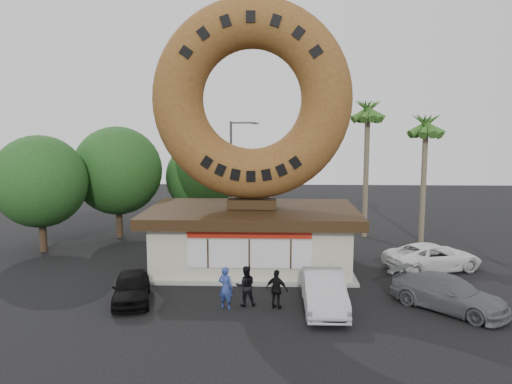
{
  "coord_description": "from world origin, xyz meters",
  "views": [
    {
      "loc": [
        1.21,
        -20.47,
        7.67
      ],
      "look_at": [
        0.29,
        4.0,
        4.42
      ],
      "focal_mm": 35.0,
      "sensor_mm": 36.0,
      "label": 1
    }
  ],
  "objects_px": {
    "person_left": "(226,288)",
    "person_center": "(246,286)",
    "street_lamp": "(233,170)",
    "donut_shop": "(252,236)",
    "car_silver": "(324,291)",
    "giant_donut": "(252,99)",
    "car_white": "(433,257)",
    "person_right": "(277,289)",
    "car_black": "(131,287)",
    "car_grey": "(449,293)"
  },
  "relations": [
    {
      "from": "person_right",
      "to": "car_black",
      "type": "xyz_separation_m",
      "value": [
        -6.36,
        0.58,
        -0.18
      ]
    },
    {
      "from": "car_black",
      "to": "car_grey",
      "type": "bearing_deg",
      "value": -14.86
    },
    {
      "from": "donut_shop",
      "to": "person_center",
      "type": "height_order",
      "value": "donut_shop"
    },
    {
      "from": "person_left",
      "to": "street_lamp",
      "type": "bearing_deg",
      "value": -64.52
    },
    {
      "from": "person_left",
      "to": "giant_donut",
      "type": "bearing_deg",
      "value": -75.73
    },
    {
      "from": "person_center",
      "to": "car_grey",
      "type": "relative_size",
      "value": 0.36
    },
    {
      "from": "giant_donut",
      "to": "person_right",
      "type": "distance_m",
      "value": 10.37
    },
    {
      "from": "street_lamp",
      "to": "car_grey",
      "type": "relative_size",
      "value": 1.63
    },
    {
      "from": "donut_shop",
      "to": "street_lamp",
      "type": "bearing_deg",
      "value": 100.5
    },
    {
      "from": "person_center",
      "to": "car_silver",
      "type": "relative_size",
      "value": 0.37
    },
    {
      "from": "street_lamp",
      "to": "car_white",
      "type": "distance_m",
      "value": 15.85
    },
    {
      "from": "person_center",
      "to": "car_white",
      "type": "height_order",
      "value": "person_center"
    },
    {
      "from": "person_left",
      "to": "car_grey",
      "type": "height_order",
      "value": "person_left"
    },
    {
      "from": "street_lamp",
      "to": "person_center",
      "type": "height_order",
      "value": "street_lamp"
    },
    {
      "from": "person_center",
      "to": "street_lamp",
      "type": "bearing_deg",
      "value": -93.64
    },
    {
      "from": "donut_shop",
      "to": "person_left",
      "type": "bearing_deg",
      "value": -97.65
    },
    {
      "from": "street_lamp",
      "to": "car_black",
      "type": "bearing_deg",
      "value": -101.53
    },
    {
      "from": "giant_donut",
      "to": "street_lamp",
      "type": "bearing_deg",
      "value": 100.51
    },
    {
      "from": "person_right",
      "to": "street_lamp",
      "type": "bearing_deg",
      "value": -55.48
    },
    {
      "from": "person_center",
      "to": "car_black",
      "type": "distance_m",
      "value": 5.04
    },
    {
      "from": "person_center",
      "to": "car_grey",
      "type": "height_order",
      "value": "person_center"
    },
    {
      "from": "donut_shop",
      "to": "person_left",
      "type": "height_order",
      "value": "donut_shop"
    },
    {
      "from": "giant_donut",
      "to": "car_grey",
      "type": "relative_size",
      "value": 2.14
    },
    {
      "from": "donut_shop",
      "to": "giant_donut",
      "type": "height_order",
      "value": "giant_donut"
    },
    {
      "from": "person_right",
      "to": "car_white",
      "type": "xyz_separation_m",
      "value": [
        8.35,
        6.0,
        -0.11
      ]
    },
    {
      "from": "giant_donut",
      "to": "car_grey",
      "type": "xyz_separation_m",
      "value": [
        8.51,
        -6.06,
        -8.33
      ]
    },
    {
      "from": "car_white",
      "to": "car_silver",
      "type": "bearing_deg",
      "value": 113.33
    },
    {
      "from": "giant_donut",
      "to": "person_right",
      "type": "relative_size",
      "value": 6.25
    },
    {
      "from": "giant_donut",
      "to": "person_left",
      "type": "distance_m",
      "value": 10.3
    },
    {
      "from": "person_left",
      "to": "person_center",
      "type": "distance_m",
      "value": 0.91
    },
    {
      "from": "giant_donut",
      "to": "car_white",
      "type": "xyz_separation_m",
      "value": [
        9.67,
        -0.2,
        -8.32
      ]
    },
    {
      "from": "donut_shop",
      "to": "car_white",
      "type": "relative_size",
      "value": 2.14
    },
    {
      "from": "car_black",
      "to": "car_silver",
      "type": "xyz_separation_m",
      "value": [
        8.34,
        -0.56,
        0.13
      ]
    },
    {
      "from": "street_lamp",
      "to": "person_right",
      "type": "distance_m",
      "value": 16.9
    },
    {
      "from": "person_right",
      "to": "car_silver",
      "type": "bearing_deg",
      "value": -156.01
    },
    {
      "from": "person_center",
      "to": "person_right",
      "type": "relative_size",
      "value": 1.04
    },
    {
      "from": "giant_donut",
      "to": "car_grey",
      "type": "height_order",
      "value": "giant_donut"
    },
    {
      "from": "person_center",
      "to": "car_black",
      "type": "height_order",
      "value": "person_center"
    },
    {
      "from": "donut_shop",
      "to": "person_center",
      "type": "distance_m",
      "value": 5.94
    },
    {
      "from": "donut_shop",
      "to": "person_right",
      "type": "xyz_separation_m",
      "value": [
        1.32,
        -6.18,
        -0.93
      ]
    },
    {
      "from": "donut_shop",
      "to": "car_silver",
      "type": "bearing_deg",
      "value": -61.84
    },
    {
      "from": "giant_donut",
      "to": "person_right",
      "type": "height_order",
      "value": "giant_donut"
    },
    {
      "from": "giant_donut",
      "to": "car_grey",
      "type": "bearing_deg",
      "value": -35.43
    },
    {
      "from": "person_center",
      "to": "car_white",
      "type": "xyz_separation_m",
      "value": [
        9.68,
        5.69,
        -0.15
      ]
    },
    {
      "from": "person_right",
      "to": "car_silver",
      "type": "distance_m",
      "value": 1.98
    },
    {
      "from": "giant_donut",
      "to": "car_silver",
      "type": "height_order",
      "value": "giant_donut"
    },
    {
      "from": "person_left",
      "to": "car_black",
      "type": "bearing_deg",
      "value": 13.26
    },
    {
      "from": "street_lamp",
      "to": "person_center",
      "type": "distance_m",
      "value": 16.4
    },
    {
      "from": "person_left",
      "to": "car_silver",
      "type": "bearing_deg",
      "value": -157.07
    },
    {
      "from": "person_left",
      "to": "person_right",
      "type": "xyz_separation_m",
      "value": [
        2.16,
        0.05,
        -0.07
      ]
    }
  ]
}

